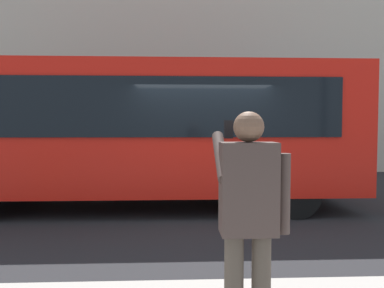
{
  "coord_description": "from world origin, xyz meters",
  "views": [
    {
      "loc": [
        0.5,
        7.2,
        1.74
      ],
      "look_at": [
        0.17,
        -0.45,
        1.38
      ],
      "focal_mm": 33.94,
      "sensor_mm": 36.0,
      "label": 1
    }
  ],
  "objects": [
    {
      "name": "building_facade_far",
      "position": [
        -0.02,
        -6.8,
        5.99
      ],
      "size": [
        28.0,
        1.55,
        12.0
      ],
      "color": "beige",
      "rests_on": "ground_plane"
    },
    {
      "name": "red_bus",
      "position": [
        1.27,
        -0.63,
        1.68
      ],
      "size": [
        9.05,
        2.54,
        3.08
      ],
      "color": "red",
      "rests_on": "ground_plane"
    },
    {
      "name": "pedestrian_photographer",
      "position": [
        -0.02,
        4.63,
        1.14
      ],
      "size": [
        0.53,
        0.52,
        1.7
      ],
      "color": "#4C4238",
      "rests_on": "sidewalk_curb"
    },
    {
      "name": "ground_plane",
      "position": [
        0.0,
        0.0,
        0.0
      ],
      "size": [
        60.0,
        60.0,
        0.0
      ],
      "primitive_type": "plane",
      "color": "#232326"
    }
  ]
}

